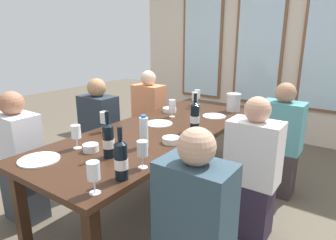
{
  "coord_description": "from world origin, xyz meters",
  "views": [
    {
      "loc": [
        1.45,
        -1.99,
        1.52
      ],
      "look_at": [
        0.0,
        0.09,
        0.79
      ],
      "focal_mm": 31.33,
      "sensor_mm": 36.0,
      "label": 1
    }
  ],
  "objects": [
    {
      "name": "wine_glass_3",
      "position": [
        -0.13,
        0.35,
        0.86
      ],
      "size": [
        0.07,
        0.07,
        0.17
      ],
      "color": "white",
      "rests_on": "dining_table"
    },
    {
      "name": "seated_person_5",
      "position": [
        0.82,
        0.03,
        0.53
      ],
      "size": [
        0.38,
        0.24,
        1.11
      ],
      "color": "#2C2336",
      "rests_on": "ground"
    },
    {
      "name": "white_plate_0",
      "position": [
        -0.24,
        -1.03,
        0.74
      ],
      "size": [
        0.26,
        0.26,
        0.01
      ],
      "primitive_type": "cylinder",
      "color": "white",
      "rests_on": "dining_table"
    },
    {
      "name": "tasting_bowl_1",
      "position": [
        0.28,
        -0.27,
        0.76
      ],
      "size": [
        0.13,
        0.13,
        0.04
      ],
      "primitive_type": "cylinder",
      "color": "white",
      "rests_on": "dining_table"
    },
    {
      "name": "seated_person_2",
      "position": [
        -0.82,
        -0.87,
        0.53
      ],
      "size": [
        0.38,
        0.24,
        1.11
      ],
      "color": "#353A40",
      "rests_on": "ground"
    },
    {
      "name": "wine_bottle_0",
      "position": [
        0.27,
        0.1,
        0.86
      ],
      "size": [
        0.08,
        0.08,
        0.32
      ],
      "color": "black",
      "rests_on": "dining_table"
    },
    {
      "name": "seated_person_4",
      "position": [
        -0.82,
        0.0,
        0.53
      ],
      "size": [
        0.38,
        0.24,
        1.11
      ],
      "color": "#382C3F",
      "rests_on": "ground"
    },
    {
      "name": "seated_person_0",
      "position": [
        -0.82,
        0.83,
        0.53
      ],
      "size": [
        0.38,
        0.24,
        1.11
      ],
      "color": "#25313E",
      "rests_on": "ground"
    },
    {
      "name": "wine_glass_2",
      "position": [
        -0.33,
        -0.37,
        0.86
      ],
      "size": [
        0.07,
        0.07,
        0.17
      ],
      "color": "white",
      "rests_on": "dining_table"
    },
    {
      "name": "wine_bottle_2",
      "position": [
        0.38,
        -0.91,
        0.86
      ],
      "size": [
        0.08,
        0.08,
        0.31
      ],
      "color": "black",
      "rests_on": "dining_table"
    },
    {
      "name": "wine_glass_0",
      "position": [
        -0.2,
        0.97,
        0.86
      ],
      "size": [
        0.07,
        0.07,
        0.17
      ],
      "color": "white",
      "rests_on": "dining_table"
    },
    {
      "name": "wine_glass_1",
      "position": [
        0.37,
        -1.1,
        0.86
      ],
      "size": [
        0.07,
        0.07,
        0.17
      ],
      "color": "white",
      "rests_on": "dining_table"
    },
    {
      "name": "seated_person_1",
      "position": [
        0.82,
        0.8,
        0.53
      ],
      "size": [
        0.38,
        0.24,
        1.11
      ],
      "color": "#362D2F",
      "rests_on": "ground"
    },
    {
      "name": "white_plate_1",
      "position": [
        0.21,
        0.59,
        0.74
      ],
      "size": [
        0.23,
        0.23,
        0.01
      ],
      "primitive_type": "cylinder",
      "color": "white",
      "rests_on": "dining_table"
    },
    {
      "name": "tasting_bowl_0",
      "position": [
        -0.09,
        -0.73,
        0.77
      ],
      "size": [
        0.11,
        0.11,
        0.05
      ],
      "primitive_type": "cylinder",
      "color": "white",
      "rests_on": "dining_table"
    },
    {
      "name": "ground_plane",
      "position": [
        0.0,
        0.0,
        0.0
      ],
      "size": [
        12.0,
        12.0,
        0.0
      ],
      "primitive_type": "plane",
      "color": "brown"
    },
    {
      "name": "wine_bottle_1",
      "position": [
        0.09,
        -0.73,
        0.86
      ],
      "size": [
        0.08,
        0.08,
        0.31
      ],
      "color": "black",
      "rests_on": "dining_table"
    },
    {
      "name": "wine_glass_5",
      "position": [
        -0.21,
        -0.75,
        0.86
      ],
      "size": [
        0.07,
        0.07,
        0.17
      ],
      "color": "white",
      "rests_on": "dining_table"
    },
    {
      "name": "back_wall_with_windows",
      "position": [
        0.0,
        2.47,
        1.45
      ],
      "size": [
        4.11,
        0.1,
        2.9
      ],
      "color": "beige",
      "rests_on": "ground"
    },
    {
      "name": "water_bottle",
      "position": [
        0.16,
        -0.45,
        0.85
      ],
      "size": [
        0.06,
        0.06,
        0.24
      ],
      "color": "white",
      "rests_on": "dining_table"
    },
    {
      "name": "white_plate_2",
      "position": [
        -0.09,
        0.07,
        0.74
      ],
      "size": [
        0.25,
        0.25,
        0.01
      ],
      "primitive_type": "cylinder",
      "color": "white",
      "rests_on": "dining_table"
    },
    {
      "name": "seated_person_3",
      "position": [
        0.82,
        -0.85,
        0.53
      ],
      "size": [
        0.38,
        0.24,
        1.11
      ],
      "color": "#2A3543",
      "rests_on": "ground"
    },
    {
      "name": "metal_pitcher",
      "position": [
        0.27,
        0.92,
        0.84
      ],
      "size": [
        0.16,
        0.16,
        0.19
      ],
      "color": "silver",
      "rests_on": "dining_table"
    },
    {
      "name": "tasting_bowl_2",
      "position": [
        -0.26,
        0.49,
        0.76
      ],
      "size": [
        0.15,
        0.15,
        0.05
      ],
      "primitive_type": "cylinder",
      "color": "white",
      "rests_on": "dining_table"
    },
    {
      "name": "wine_glass_6",
      "position": [
        0.38,
        -0.73,
        0.86
      ],
      "size": [
        0.07,
        0.07,
        0.17
      ],
      "color": "white",
      "rests_on": "dining_table"
    },
    {
      "name": "wine_glass_4",
      "position": [
        -0.15,
        0.83,
        0.86
      ],
      "size": [
        0.07,
        0.07,
        0.17
      ],
      "color": "white",
      "rests_on": "dining_table"
    },
    {
      "name": "dining_table",
      "position": [
        0.0,
        0.0,
        0.67
      ],
      "size": [
        0.91,
        2.46,
        0.74
      ],
      "color": "#361F12",
      "rests_on": "ground"
    }
  ]
}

